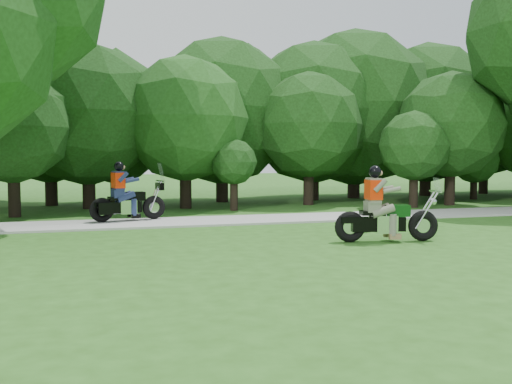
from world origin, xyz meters
TOP-DOWN VIEW (x-y plane):
  - ground at (0.00, 0.00)m, footprint 100.00×100.00m
  - walkway at (0.00, 8.00)m, footprint 60.00×2.20m
  - tree_line at (1.46, 14.73)m, footprint 39.41×11.35m
  - chopper_motorcycle at (-0.40, 3.11)m, footprint 2.44×0.83m
  - touring_motorcycle at (-5.86, 8.48)m, footprint 2.26×1.06m

SIDE VIEW (x-z plane):
  - ground at x=0.00m, z-range 0.00..0.00m
  - walkway at x=0.00m, z-range 0.00..0.06m
  - chopper_motorcycle at x=-0.40m, z-range -0.23..1.52m
  - touring_motorcycle at x=-5.86m, z-range -0.18..1.56m
  - tree_line at x=1.46m, z-range -0.17..7.55m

